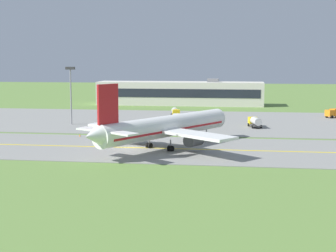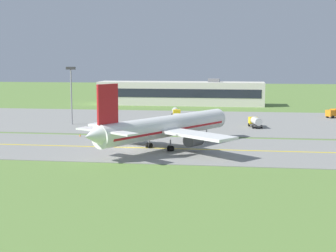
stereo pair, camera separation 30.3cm
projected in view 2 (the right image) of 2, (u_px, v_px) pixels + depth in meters
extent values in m
plane|color=olive|center=(131.00, 148.00, 95.36)|extent=(500.00, 500.00, 0.00)
cube|color=gray|center=(131.00, 148.00, 95.35)|extent=(240.00, 28.00, 0.10)
cube|color=gray|center=(201.00, 121.00, 135.15)|extent=(140.00, 52.00, 0.10)
cube|color=yellow|center=(131.00, 147.00, 95.35)|extent=(220.00, 0.60, 0.01)
cylinder|color=white|center=(166.00, 126.00, 94.35)|extent=(21.12, 31.11, 4.00)
cone|color=white|center=(221.00, 118.00, 108.26)|extent=(4.60, 4.20, 3.80)
cone|color=white|center=(93.00, 136.00, 80.24)|extent=(4.57, 4.50, 3.40)
cube|color=red|center=(166.00, 129.00, 94.42)|extent=(19.78, 28.83, 0.36)
cube|color=#1E232D|center=(215.00, 115.00, 106.48)|extent=(3.84, 3.31, 0.70)
cube|color=white|center=(126.00, 126.00, 98.10)|extent=(15.67, 10.36, 0.50)
cylinder|color=#47474C|center=(140.00, 133.00, 98.55)|extent=(3.73, 4.10, 2.30)
cylinder|color=black|center=(146.00, 132.00, 99.78)|extent=(1.92, 1.31, 2.10)
cube|color=white|center=(196.00, 135.00, 87.37)|extent=(14.64, 13.23, 0.50)
cylinder|color=#47474C|center=(194.00, 140.00, 90.35)|extent=(3.73, 4.10, 2.30)
cylinder|color=black|center=(199.00, 139.00, 91.57)|extent=(1.92, 1.31, 2.10)
cube|color=red|center=(108.00, 104.00, 82.19)|extent=(2.63, 3.96, 6.50)
cube|color=white|center=(94.00, 129.00, 84.65)|extent=(6.45, 4.74, 0.30)
cube|color=white|center=(121.00, 133.00, 80.61)|extent=(6.22, 5.55, 0.30)
cylinder|color=slate|center=(207.00, 133.00, 104.66)|extent=(0.24, 0.24, 1.65)
cylinder|color=black|center=(206.00, 137.00, 104.77)|extent=(0.87, 1.12, 1.10)
cylinder|color=slate|center=(149.00, 141.00, 94.84)|extent=(0.24, 0.24, 1.65)
cylinder|color=black|center=(148.00, 145.00, 95.12)|extent=(0.87, 1.12, 1.10)
cylinder|color=black|center=(150.00, 146.00, 94.78)|extent=(0.87, 1.12, 1.10)
cylinder|color=slate|center=(170.00, 144.00, 91.56)|extent=(0.24, 0.24, 1.65)
cylinder|color=black|center=(169.00, 148.00, 91.84)|extent=(0.87, 1.12, 1.10)
cylinder|color=black|center=(172.00, 149.00, 91.49)|extent=(0.87, 1.12, 1.10)
cube|color=yellow|center=(177.00, 113.00, 142.52)|extent=(2.34, 2.19, 1.80)
cube|color=#1E232D|center=(177.00, 112.00, 141.72)|extent=(1.82, 0.52, 0.81)
cylinder|color=silver|center=(176.00, 111.00, 145.45)|extent=(2.67, 4.49, 1.80)
cube|color=#383838|center=(176.00, 115.00, 145.59)|extent=(2.96, 4.56, 0.24)
cylinder|color=orange|center=(177.00, 109.00, 142.39)|extent=(0.20, 0.20, 0.18)
cylinder|color=black|center=(180.00, 117.00, 142.74)|extent=(0.49, 0.94, 0.90)
cylinder|color=black|center=(173.00, 117.00, 142.59)|extent=(0.49, 0.94, 0.90)
cylinder|color=black|center=(179.00, 115.00, 146.54)|extent=(0.49, 0.94, 0.90)
cylinder|color=black|center=(172.00, 115.00, 146.38)|extent=(0.49, 0.94, 0.90)
cube|color=yellow|center=(253.00, 121.00, 124.95)|extent=(2.38, 2.23, 1.80)
cube|color=#1E232D|center=(252.00, 119.00, 125.66)|extent=(1.81, 0.56, 0.81)
cylinder|color=silver|center=(256.00, 121.00, 121.96)|extent=(2.77, 4.51, 1.80)
cube|color=#383838|center=(256.00, 125.00, 122.09)|extent=(3.06, 4.58, 0.24)
cylinder|color=orange|center=(253.00, 117.00, 124.82)|extent=(0.20, 0.20, 0.18)
cylinder|color=black|center=(249.00, 125.00, 124.99)|extent=(0.51, 0.95, 0.90)
cylinder|color=black|center=(257.00, 125.00, 125.19)|extent=(0.51, 0.95, 0.90)
cylinder|color=black|center=(253.00, 127.00, 121.20)|extent=(0.51, 0.95, 0.90)
cylinder|color=black|center=(262.00, 127.00, 121.41)|extent=(0.51, 0.95, 0.90)
cube|color=silver|center=(178.00, 117.00, 132.17)|extent=(2.12, 1.94, 1.80)
cube|color=#1E232D|center=(178.00, 116.00, 132.89)|extent=(1.84, 0.25, 0.81)
cube|color=silver|center=(177.00, 118.00, 129.19)|extent=(2.40, 4.34, 2.00)
cylinder|color=orange|center=(178.00, 113.00, 132.04)|extent=(0.20, 0.20, 0.18)
cylinder|color=black|center=(174.00, 121.00, 132.38)|extent=(0.36, 0.92, 0.90)
cylinder|color=black|center=(182.00, 121.00, 132.24)|extent=(0.36, 0.92, 0.90)
cylinder|color=black|center=(173.00, 123.00, 128.59)|extent=(0.36, 0.92, 0.90)
cylinder|color=black|center=(181.00, 123.00, 128.44)|extent=(0.36, 0.92, 0.90)
cube|color=orange|center=(330.00, 113.00, 142.08)|extent=(2.63, 2.68, 1.80)
cube|color=#1E232D|center=(328.00, 112.00, 141.69)|extent=(1.18, 1.56, 0.81)
cylinder|color=orange|center=(330.00, 110.00, 141.95)|extent=(0.20, 0.20, 0.18)
cylinder|color=black|center=(333.00, 117.00, 141.35)|extent=(0.91, 0.77, 0.90)
cylinder|color=black|center=(327.00, 116.00, 143.10)|extent=(0.91, 0.77, 0.90)
cube|color=beige|center=(181.00, 93.00, 182.90)|extent=(59.67, 11.39, 8.37)
cube|color=#1E232D|center=(179.00, 93.00, 177.21)|extent=(57.29, 0.10, 3.01)
cube|color=slate|center=(214.00, 80.00, 180.59)|extent=(4.00, 4.00, 1.20)
cylinder|color=gray|center=(71.00, 97.00, 127.85)|extent=(0.36, 0.36, 14.00)
cube|color=#333333|center=(71.00, 68.00, 126.87)|extent=(2.40, 0.50, 0.70)
cone|color=orange|center=(80.00, 135.00, 108.91)|extent=(0.44, 0.44, 0.60)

